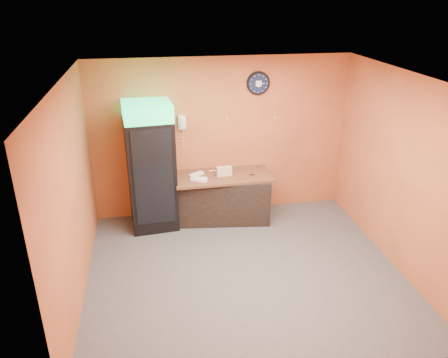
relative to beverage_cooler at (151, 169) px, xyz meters
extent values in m
plane|color=#47474C|center=(1.26, -1.60, -1.06)|extent=(4.50, 4.50, 0.00)
cube|color=#D3683B|center=(1.26, 0.40, 0.34)|extent=(4.50, 0.02, 2.80)
cube|color=#D3683B|center=(-0.99, -1.60, 0.34)|extent=(0.02, 4.00, 2.80)
cube|color=#D3683B|center=(3.51, -1.60, 0.34)|extent=(0.02, 4.00, 2.80)
cube|color=white|center=(1.26, -1.60, 1.74)|extent=(4.50, 4.00, 0.02)
cube|color=black|center=(0.00, 0.05, -0.11)|extent=(0.82, 0.82, 1.90)
cube|color=#19DC74|center=(0.00, 0.05, 0.97)|extent=(0.82, 0.82, 0.27)
cube|color=black|center=(-0.03, -0.33, -0.03)|extent=(0.63, 0.08, 1.63)
cube|color=black|center=(1.22, 0.04, -0.66)|extent=(1.69, 0.91, 0.81)
cylinder|color=black|center=(1.88, 0.37, 1.28)|extent=(0.40, 0.05, 0.40)
cylinder|color=#0F1433|center=(1.88, 0.35, 1.28)|extent=(0.34, 0.01, 0.34)
cube|color=white|center=(1.88, 0.34, 1.28)|extent=(0.10, 0.00, 0.10)
cube|color=white|center=(0.58, 0.35, 0.67)|extent=(0.13, 0.07, 0.23)
cube|color=white|center=(0.58, 0.30, 0.67)|extent=(0.05, 0.04, 0.19)
cube|color=brown|center=(1.22, 0.04, -0.23)|extent=(1.68, 0.82, 0.04)
cube|color=beige|center=(1.24, 0.00, -0.19)|extent=(0.26, 0.11, 0.05)
cube|color=beige|center=(1.24, 0.00, -0.13)|extent=(0.26, 0.11, 0.05)
cube|color=beige|center=(1.24, 0.00, -0.08)|extent=(0.26, 0.11, 0.05)
cube|color=white|center=(0.79, -0.11, -0.19)|extent=(0.27, 0.14, 0.04)
cube|color=white|center=(0.78, -0.14, -0.19)|extent=(0.30, 0.23, 0.04)
cube|color=white|center=(0.77, 0.09, -0.19)|extent=(0.28, 0.23, 0.04)
cylinder|color=silver|center=(1.16, 0.24, -0.18)|extent=(0.06, 0.06, 0.06)
camera|label=1|loc=(0.06, -6.80, 2.75)|focal=35.00mm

